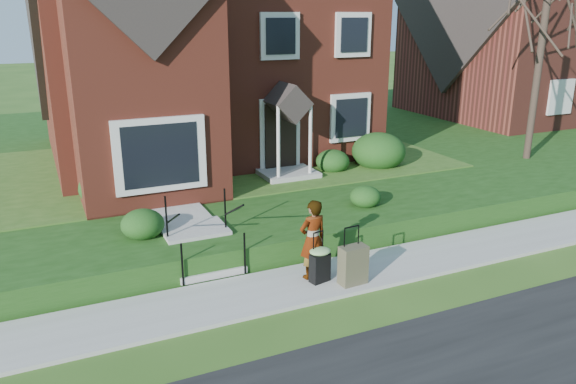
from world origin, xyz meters
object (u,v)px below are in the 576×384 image
front_steps (200,244)px  woman (313,239)px  suitcase_black (320,263)px  suitcase_olive (353,265)px

front_steps → woman: woman is taller
woman → suitcase_black: woman is taller
woman → front_steps: bearing=-49.0°
suitcase_black → suitcase_olive: (0.56, -0.34, -0.01)m
front_steps → suitcase_olive: bearing=-43.1°
suitcase_black → woman: bearing=89.8°
front_steps → suitcase_black: bearing=-45.9°
suitcase_olive → front_steps: bearing=133.7°
woman → suitcase_olive: (0.61, -0.57, -0.43)m
woman → suitcase_olive: woman is taller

